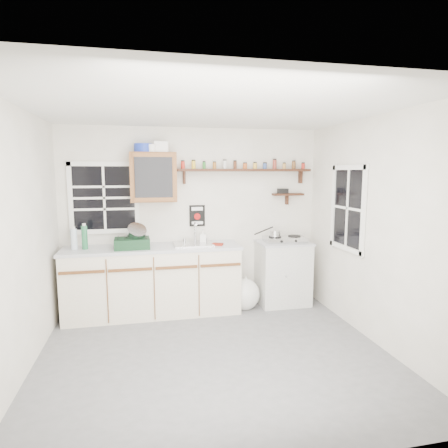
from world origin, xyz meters
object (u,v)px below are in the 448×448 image
object	(u,v)px
right_cabinet	(283,272)
spice_shelf	(245,169)
main_cabinet	(154,280)
upper_cabinet	(153,177)
hotplate	(285,239)
dish_rack	(133,240)

from	to	relation	value
right_cabinet	spice_shelf	size ratio (longest dim) A/B	0.48
main_cabinet	upper_cabinet	bearing A→B (deg)	76.32
hotplate	main_cabinet	bearing A→B (deg)	-177.11
upper_cabinet	hotplate	world-z (taller)	upper_cabinet
main_cabinet	dish_rack	world-z (taller)	dish_rack
main_cabinet	dish_rack	xyz separation A→B (m)	(-0.24, -0.06, 0.56)
main_cabinet	spice_shelf	xyz separation A→B (m)	(1.31, 0.21, 1.47)
right_cabinet	spice_shelf	world-z (taller)	spice_shelf
main_cabinet	upper_cabinet	world-z (taller)	upper_cabinet
right_cabinet	upper_cabinet	bearing A→B (deg)	176.24
upper_cabinet	right_cabinet	bearing A→B (deg)	-3.76
spice_shelf	dish_rack	distance (m)	1.82
dish_rack	spice_shelf	bearing A→B (deg)	8.33
spice_shelf	right_cabinet	bearing A→B (deg)	-19.67
upper_cabinet	spice_shelf	xyz separation A→B (m)	(1.28, 0.07, 0.10)
main_cabinet	right_cabinet	size ratio (longest dim) A/B	2.54
right_cabinet	upper_cabinet	size ratio (longest dim) A/B	1.40
right_cabinet	upper_cabinet	distance (m)	2.26
main_cabinet	hotplate	size ratio (longest dim) A/B	3.88
hotplate	upper_cabinet	bearing A→B (deg)	178.35
spice_shelf	dish_rack	world-z (taller)	spice_shelf
right_cabinet	hotplate	bearing A→B (deg)	-61.97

